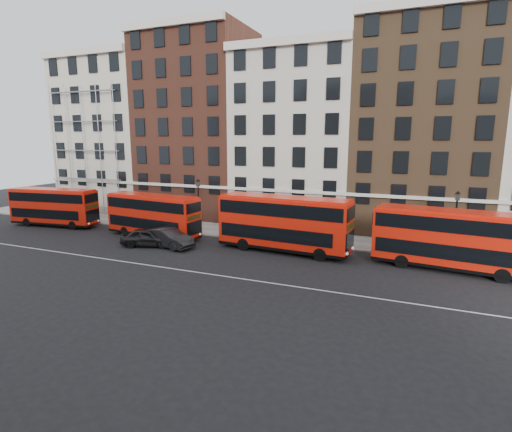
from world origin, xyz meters
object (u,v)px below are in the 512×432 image
at_px(bus_b, 153,215).
at_px(bus_c, 283,222).
at_px(bus_d, 449,238).
at_px(bus_a, 54,206).
at_px(car_front, 168,238).
at_px(car_rear, 148,237).

xyz_separation_m(bus_b, bus_c, (13.30, -0.00, 0.30)).
bearing_deg(bus_d, bus_b, -173.02).
distance_m(bus_a, car_front, 16.78).
bearing_deg(car_front, bus_c, -62.71).
bearing_deg(bus_a, bus_b, -7.08).
xyz_separation_m(bus_c, bus_d, (12.65, 0.00, -0.15)).
xyz_separation_m(bus_c, car_rear, (-11.69, -2.95, -1.73)).
distance_m(bus_d, car_rear, 24.57).
bearing_deg(car_rear, bus_d, -100.31).
relative_size(bus_c, car_front, 2.24).
xyz_separation_m(bus_a, bus_b, (13.11, 0.01, 0.03)).
xyz_separation_m(bus_d, car_front, (-22.52, -2.49, -1.55)).
xyz_separation_m(bus_b, car_rear, (1.61, -2.96, -1.43)).
xyz_separation_m(bus_a, car_rear, (14.72, -2.95, -1.40)).
xyz_separation_m(bus_a, bus_c, (26.41, 0.01, 0.33)).
bearing_deg(car_rear, bus_b, 11.28).
distance_m(bus_b, bus_d, 25.95).
height_order(bus_b, bus_c, bus_c).
height_order(bus_d, car_front, bus_d).
relative_size(bus_a, bus_b, 0.99).
xyz_separation_m(bus_a, bus_d, (39.06, 0.01, 0.18)).
height_order(bus_b, car_rear, bus_b).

